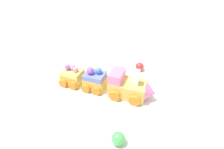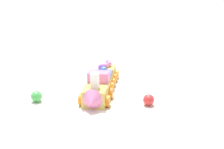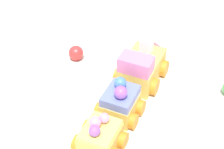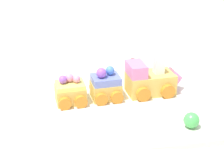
{
  "view_description": "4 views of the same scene",
  "coord_description": "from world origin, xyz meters",
  "px_view_note": "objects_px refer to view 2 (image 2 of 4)",
  "views": [
    {
      "loc": [
        0.18,
        -0.37,
        0.34
      ],
      "look_at": [
        0.01,
        0.0,
        0.06
      ],
      "focal_mm": 28.0,
      "sensor_mm": 36.0,
      "label": 1
    },
    {
      "loc": [
        0.8,
        0.19,
        0.35
      ],
      "look_at": [
        0.04,
        0.03,
        0.08
      ],
      "focal_mm": 50.0,
      "sensor_mm": 36.0,
      "label": 2
    },
    {
      "loc": [
        -0.42,
        -0.21,
        0.46
      ],
      "look_at": [
        -0.02,
        0.01,
        0.08
      ],
      "focal_mm": 60.0,
      "sensor_mm": 36.0,
      "label": 3
    },
    {
      "loc": [
        -0.16,
        -0.72,
        0.37
      ],
      "look_at": [
        -0.02,
        -0.01,
        0.06
      ],
      "focal_mm": 60.0,
      "sensor_mm": 36.0,
      "label": 4
    }
  ],
  "objects_px": {
    "cake_train_locomotive": "(96,93)",
    "cake_car_blueberry": "(103,80)",
    "gumball_red": "(149,100)",
    "gumball_green": "(36,96)",
    "cake_car_lemon": "(107,73)"
  },
  "relations": [
    {
      "from": "cake_car_lemon",
      "to": "gumball_red",
      "type": "xyz_separation_m",
      "value": [
        0.17,
        0.15,
        -0.01
      ]
    },
    {
      "from": "gumball_red",
      "to": "gumball_green",
      "type": "bearing_deg",
      "value": -82.51
    },
    {
      "from": "cake_train_locomotive",
      "to": "gumball_green",
      "type": "bearing_deg",
      "value": -84.53
    },
    {
      "from": "cake_car_lemon",
      "to": "gumball_green",
      "type": "distance_m",
      "value": 0.25
    },
    {
      "from": "cake_train_locomotive",
      "to": "gumball_red",
      "type": "relative_size",
      "value": 4.43
    },
    {
      "from": "cake_car_blueberry",
      "to": "cake_car_lemon",
      "type": "xyz_separation_m",
      "value": [
        -0.08,
        -0.0,
        -0.0
      ]
    },
    {
      "from": "cake_train_locomotive",
      "to": "gumball_red",
      "type": "distance_m",
      "value": 0.14
    },
    {
      "from": "cake_car_blueberry",
      "to": "cake_car_lemon",
      "type": "relative_size",
      "value": 1.0
    },
    {
      "from": "cake_car_blueberry",
      "to": "gumball_green",
      "type": "bearing_deg",
      "value": -51.9
    },
    {
      "from": "cake_train_locomotive",
      "to": "cake_car_blueberry",
      "type": "relative_size",
      "value": 1.77
    },
    {
      "from": "cake_car_lemon",
      "to": "gumball_green",
      "type": "relative_size",
      "value": 2.49
    },
    {
      "from": "cake_train_locomotive",
      "to": "cake_car_blueberry",
      "type": "xyz_separation_m",
      "value": [
        -0.11,
        -0.01,
        -0.0
      ]
    },
    {
      "from": "cake_car_blueberry",
      "to": "cake_train_locomotive",
      "type": "bearing_deg",
      "value": 0.04
    },
    {
      "from": "cake_car_blueberry",
      "to": "gumball_red",
      "type": "bearing_deg",
      "value": 52.87
    },
    {
      "from": "cake_train_locomotive",
      "to": "cake_car_blueberry",
      "type": "height_order",
      "value": "cake_train_locomotive"
    }
  ]
}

